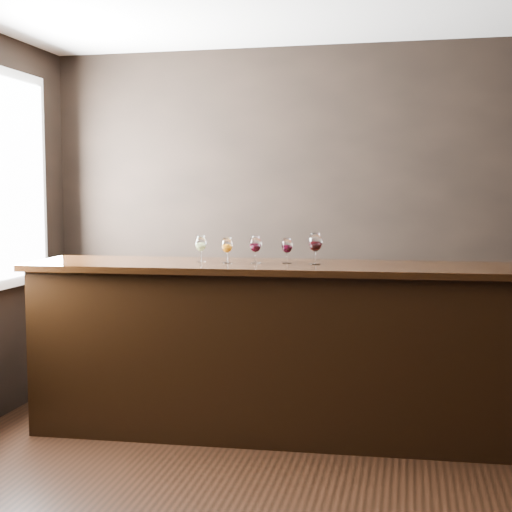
% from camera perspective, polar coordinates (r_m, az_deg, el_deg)
% --- Properties ---
extents(room_shell, '(5.02, 4.52, 2.81)m').
position_cam_1_polar(room_shell, '(3.58, 1.65, 7.62)').
color(room_shell, black).
rests_on(room_shell, ground).
extents(bar_counter, '(3.25, 0.85, 1.13)m').
position_cam_1_polar(bar_counter, '(4.91, 1.22, -7.68)').
color(bar_counter, black).
rests_on(bar_counter, ground).
extents(bar_top, '(3.36, 0.93, 0.04)m').
position_cam_1_polar(bar_top, '(4.82, 1.24, -0.87)').
color(bar_top, black).
rests_on(bar_top, bar_counter).
extents(back_bar_shelf, '(2.85, 0.40, 1.03)m').
position_cam_1_polar(back_bar_shelf, '(5.56, 13.87, -6.85)').
color(back_bar_shelf, black).
rests_on(back_bar_shelf, ground).
extents(glass_white, '(0.08, 0.08, 0.18)m').
position_cam_1_polar(glass_white, '(4.95, -4.45, 0.95)').
color(glass_white, white).
rests_on(glass_white, bar_top).
extents(glass_amber, '(0.07, 0.07, 0.18)m').
position_cam_1_polar(glass_amber, '(4.85, -2.33, 0.83)').
color(glass_amber, white).
rests_on(glass_amber, bar_top).
extents(glass_red_a, '(0.08, 0.08, 0.19)m').
position_cam_1_polar(glass_red_a, '(4.83, -0.05, 0.90)').
color(glass_red_a, white).
rests_on(glass_red_a, bar_top).
extents(glass_red_b, '(0.07, 0.07, 0.17)m').
position_cam_1_polar(glass_red_b, '(4.82, 2.50, 0.79)').
color(glass_red_b, white).
rests_on(glass_red_b, bar_top).
extents(glass_red_c, '(0.09, 0.09, 0.21)m').
position_cam_1_polar(glass_red_c, '(4.77, 4.77, 1.05)').
color(glass_red_c, white).
rests_on(glass_red_c, bar_top).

